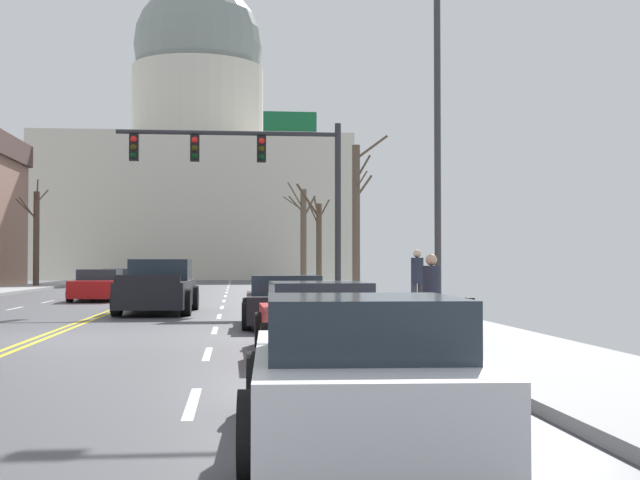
{
  "coord_description": "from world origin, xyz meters",
  "views": [
    {
      "loc": [
        3.97,
        -18.14,
        1.53
      ],
      "look_at": [
        8.32,
        26.61,
        2.74
      ],
      "focal_mm": 48.81,
      "sensor_mm": 36.0,
      "label": 1
    }
  ],
  "objects_px": {
    "sedan_near_01": "(285,302)",
    "pedestrian_00": "(417,278)",
    "sedan_near_02": "(317,321)",
    "sedan_oncoming_00": "(99,286)",
    "sedan_oncoming_01": "(122,282)",
    "signal_gantry": "(259,164)",
    "pedestrian_01": "(431,291)",
    "sedan_near_03": "(358,374)",
    "bicycle_parked": "(466,325)",
    "pickup_truck_near_00": "(158,289)",
    "sedan_oncoming_02": "(135,280)",
    "street_lamp_right": "(424,88)"
  },
  "relations": [
    {
      "from": "sedan_near_01",
      "to": "pedestrian_00",
      "type": "xyz_separation_m",
      "value": [
        3.71,
        1.94,
        0.55
      ]
    },
    {
      "from": "sedan_near_02",
      "to": "sedan_oncoming_00",
      "type": "bearing_deg",
      "value": 107.57
    },
    {
      "from": "sedan_near_01",
      "to": "sedan_oncoming_01",
      "type": "height_order",
      "value": "sedan_oncoming_01"
    },
    {
      "from": "signal_gantry",
      "to": "pedestrian_01",
      "type": "distance_m",
      "value": 15.37
    },
    {
      "from": "sedan_near_03",
      "to": "bicycle_parked",
      "type": "bearing_deg",
      "value": 67.91
    },
    {
      "from": "pickup_truck_near_00",
      "to": "sedan_oncoming_01",
      "type": "distance_m",
      "value": 17.55
    },
    {
      "from": "pickup_truck_near_00",
      "to": "sedan_near_01",
      "type": "bearing_deg",
      "value": -59.31
    },
    {
      "from": "sedan_near_01",
      "to": "sedan_near_03",
      "type": "bearing_deg",
      "value": -90.72
    },
    {
      "from": "sedan_near_01",
      "to": "sedan_near_02",
      "type": "bearing_deg",
      "value": -88.82
    },
    {
      "from": "sedan_near_02",
      "to": "pickup_truck_near_00",
      "type": "bearing_deg",
      "value": 106.14
    },
    {
      "from": "sedan_near_01",
      "to": "sedan_oncoming_02",
      "type": "bearing_deg",
      "value": 102.94
    },
    {
      "from": "sedan_oncoming_01",
      "to": "bicycle_parked",
      "type": "xyz_separation_m",
      "value": [
        9.6,
        -30.27,
        -0.11
      ]
    },
    {
      "from": "signal_gantry",
      "to": "bicycle_parked",
      "type": "bearing_deg",
      "value": -79.4
    },
    {
      "from": "sedan_oncoming_02",
      "to": "pedestrian_01",
      "type": "bearing_deg",
      "value": -75.15
    },
    {
      "from": "street_lamp_right",
      "to": "sedan_oncoming_02",
      "type": "xyz_separation_m",
      "value": [
        -9.97,
        34.88,
        -4.67
      ]
    },
    {
      "from": "bicycle_parked",
      "to": "pedestrian_00",
      "type": "bearing_deg",
      "value": 83.29
    },
    {
      "from": "pedestrian_01",
      "to": "bicycle_parked",
      "type": "relative_size",
      "value": 0.88
    },
    {
      "from": "pickup_truck_near_00",
      "to": "bicycle_parked",
      "type": "relative_size",
      "value": 3.18
    },
    {
      "from": "pedestrian_00",
      "to": "pedestrian_01",
      "type": "relative_size",
      "value": 1.13
    },
    {
      "from": "signal_gantry",
      "to": "sedan_oncoming_01",
      "type": "distance_m",
      "value": 16.0
    },
    {
      "from": "pickup_truck_near_00",
      "to": "sedan_oncoming_02",
      "type": "distance_m",
      "value": 25.65
    },
    {
      "from": "street_lamp_right",
      "to": "sedan_near_02",
      "type": "relative_size",
      "value": 1.88
    },
    {
      "from": "sedan_oncoming_02",
      "to": "pedestrian_01",
      "type": "xyz_separation_m",
      "value": [
        9.71,
        -36.62,
        0.44
      ]
    },
    {
      "from": "sedan_near_01",
      "to": "sedan_oncoming_00",
      "type": "bearing_deg",
      "value": 114.29
    },
    {
      "from": "bicycle_parked",
      "to": "sedan_oncoming_01",
      "type": "bearing_deg",
      "value": 107.6
    },
    {
      "from": "sedan_oncoming_01",
      "to": "pedestrian_00",
      "type": "bearing_deg",
      "value": -63.5
    },
    {
      "from": "sedan_near_03",
      "to": "sedan_oncoming_02",
      "type": "relative_size",
      "value": 0.95
    },
    {
      "from": "sedan_near_01",
      "to": "bicycle_parked",
      "type": "xyz_separation_m",
      "value": [
        2.66,
        -6.97,
        -0.09
      ]
    },
    {
      "from": "sedan_oncoming_00",
      "to": "pedestrian_00",
      "type": "relative_size",
      "value": 2.46
    },
    {
      "from": "street_lamp_right",
      "to": "sedan_oncoming_02",
      "type": "height_order",
      "value": "street_lamp_right"
    },
    {
      "from": "pickup_truck_near_00",
      "to": "sedan_near_03",
      "type": "xyz_separation_m",
      "value": [
        3.43,
        -20.02,
        -0.16
      ]
    },
    {
      "from": "street_lamp_right",
      "to": "pickup_truck_near_00",
      "type": "height_order",
      "value": "street_lamp_right"
    },
    {
      "from": "signal_gantry",
      "to": "sedan_near_02",
      "type": "xyz_separation_m",
      "value": [
        0.54,
        -16.26,
        -4.47
      ]
    },
    {
      "from": "sedan_near_02",
      "to": "bicycle_parked",
      "type": "relative_size",
      "value": 2.61
    },
    {
      "from": "pickup_truck_near_00",
      "to": "sedan_oncoming_02",
      "type": "height_order",
      "value": "pickup_truck_near_00"
    },
    {
      "from": "sedan_oncoming_01",
      "to": "sedan_oncoming_02",
      "type": "distance_m",
      "value": 8.17
    },
    {
      "from": "sedan_oncoming_01",
      "to": "bicycle_parked",
      "type": "relative_size",
      "value": 2.67
    },
    {
      "from": "sedan_oncoming_00",
      "to": "sedan_oncoming_02",
      "type": "xyz_separation_m",
      "value": [
        -0.42,
        16.37,
        -0.05
      ]
    },
    {
      "from": "sedan_near_02",
      "to": "bicycle_parked",
      "type": "height_order",
      "value": "sedan_near_02"
    },
    {
      "from": "sedan_oncoming_01",
      "to": "sedan_near_01",
      "type": "bearing_deg",
      "value": -73.41
    },
    {
      "from": "sedan_near_01",
      "to": "pedestrian_00",
      "type": "height_order",
      "value": "pedestrian_00"
    },
    {
      "from": "pedestrian_00",
      "to": "sedan_oncoming_00",
      "type": "bearing_deg",
      "value": 128.66
    },
    {
      "from": "signal_gantry",
      "to": "pickup_truck_near_00",
      "type": "distance_m",
      "value": 6.31
    },
    {
      "from": "sedan_oncoming_01",
      "to": "pedestrian_01",
      "type": "relative_size",
      "value": 3.02
    },
    {
      "from": "sedan_oncoming_00",
      "to": "pedestrian_01",
      "type": "height_order",
      "value": "pedestrian_01"
    },
    {
      "from": "pedestrian_00",
      "to": "bicycle_parked",
      "type": "height_order",
      "value": "pedestrian_00"
    },
    {
      "from": "signal_gantry",
      "to": "sedan_oncoming_00",
      "type": "height_order",
      "value": "signal_gantry"
    },
    {
      "from": "sedan_oncoming_02",
      "to": "sedan_near_03",
      "type": "bearing_deg",
      "value": -81.17
    },
    {
      "from": "signal_gantry",
      "to": "bicycle_parked",
      "type": "distance_m",
      "value": 17.26
    },
    {
      "from": "pickup_truck_near_00",
      "to": "sedan_near_03",
      "type": "height_order",
      "value": "pickup_truck_near_00"
    }
  ]
}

